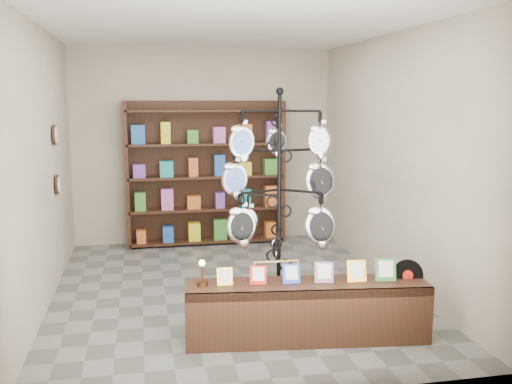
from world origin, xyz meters
TOP-DOWN VIEW (x-y plane):
  - ground at (0.00, 0.00)m, footprint 5.00×5.00m
  - room_envelope at (0.00, 0.00)m, footprint 5.00×5.00m
  - display_tree at (0.33, -1.05)m, footprint 1.19×1.10m
  - front_shelf at (0.50, -1.51)m, footprint 2.27×0.72m
  - back_shelving at (0.00, 2.30)m, footprint 2.42×0.36m
  - wall_clocks at (-1.97, 0.80)m, footprint 0.03×0.24m

SIDE VIEW (x-z plane):
  - ground at x=0.00m, z-range 0.00..0.00m
  - front_shelf at x=0.50m, z-range -0.12..0.67m
  - back_shelving at x=0.00m, z-range -0.07..2.13m
  - display_tree at x=0.33m, z-range 0.18..2.51m
  - wall_clocks at x=-1.97m, z-range 1.08..1.92m
  - room_envelope at x=0.00m, z-range -0.65..4.35m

